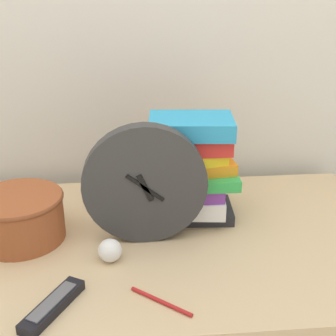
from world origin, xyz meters
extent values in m
cube|color=silver|center=(0.00, 0.73, 1.20)|extent=(6.00, 0.04, 2.40)
cylinder|color=#333333|center=(-0.02, 0.33, 0.88)|extent=(0.29, 0.04, 0.29)
cylinder|color=white|center=(-0.02, 0.32, 0.88)|extent=(0.25, 0.01, 0.25)
cube|color=black|center=(-0.02, 0.31, 0.88)|extent=(0.04, 0.01, 0.07)
cube|color=black|center=(-0.02, 0.31, 0.88)|extent=(0.09, 0.01, 0.07)
cylinder|color=black|center=(-0.02, 0.31, 0.88)|extent=(0.01, 0.00, 0.01)
cube|color=#232328|center=(0.10, 0.43, 0.75)|extent=(0.24, 0.14, 0.03)
cube|color=white|center=(0.10, 0.43, 0.79)|extent=(0.19, 0.19, 0.04)
cube|color=#7A3899|center=(0.09, 0.43, 0.82)|extent=(0.19, 0.16, 0.03)
cube|color=green|center=(0.10, 0.43, 0.85)|extent=(0.23, 0.18, 0.03)
cube|color=orange|center=(0.08, 0.45, 0.88)|extent=(0.25, 0.18, 0.03)
cube|color=yellow|center=(0.08, 0.44, 0.91)|extent=(0.21, 0.18, 0.03)
cube|color=red|center=(0.08, 0.45, 0.94)|extent=(0.22, 0.16, 0.04)
cube|color=#2D9ED1|center=(0.10, 0.43, 0.98)|extent=(0.21, 0.15, 0.04)
cylinder|color=#994C28|center=(-0.31, 0.36, 0.79)|extent=(0.21, 0.21, 0.11)
torus|color=brown|center=(-0.31, 0.36, 0.84)|extent=(0.21, 0.21, 0.01)
cube|color=black|center=(-0.21, 0.09, 0.75)|extent=(0.11, 0.16, 0.02)
cube|color=#59595E|center=(-0.21, 0.09, 0.76)|extent=(0.08, 0.12, 0.00)
sphere|color=white|center=(-0.10, 0.25, 0.76)|extent=(0.05, 0.05, 0.05)
cylinder|color=#B21E1E|center=(0.00, 0.09, 0.74)|extent=(0.11, 0.10, 0.01)
camera|label=1|loc=(-0.05, -0.63, 1.34)|focal=50.00mm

